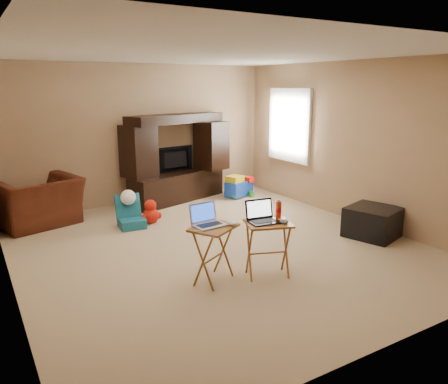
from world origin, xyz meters
TOP-DOWN VIEW (x-y plane):
  - floor at (0.00, 0.00)m, footprint 5.50×5.50m
  - ceiling at (0.00, 0.00)m, footprint 5.50×5.50m
  - wall_back at (0.00, 2.75)m, footprint 5.00×0.00m
  - wall_front at (0.00, -2.75)m, footprint 5.00×0.00m
  - wall_left at (-2.50, 0.00)m, footprint 0.00×5.50m
  - wall_right at (2.50, 0.00)m, footprint 0.00×5.50m
  - window_pane at (2.48, 1.55)m, footprint 0.00×1.20m
  - window_frame at (2.46, 1.55)m, footprint 0.06×1.14m
  - entertainment_center at (0.59, 2.47)m, footprint 2.03×1.06m
  - television at (0.59, 2.53)m, footprint 0.83×0.22m
  - recliner at (-1.90, 2.22)m, footprint 1.38×1.28m
  - child_rocker at (-0.71, 1.36)m, footprint 0.42×0.47m
  - plush_toy at (-0.38, 1.40)m, footprint 0.35×0.29m
  - push_toy at (1.74, 2.13)m, footprint 0.68×0.58m
  - ottoman at (2.14, -0.80)m, footprint 0.83×0.83m
  - tray_table_left at (-0.56, -0.92)m, footprint 0.62×0.58m
  - tray_table_right at (0.03, -1.11)m, footprint 0.59×0.54m
  - laptop_left at (-0.59, -0.89)m, footprint 0.36×0.30m
  - laptop_right at (-0.01, -1.09)m, footprint 0.37×0.32m
  - mouse_left at (-0.37, -0.99)m, footprint 0.11×0.14m
  - mouse_right at (0.16, -1.23)m, footprint 0.11×0.15m
  - water_bottle at (0.23, -1.03)m, footprint 0.06×0.06m

SIDE VIEW (x-z plane):
  - floor at x=0.00m, z-range 0.00..0.00m
  - plush_toy at x=-0.38m, z-range 0.00..0.39m
  - ottoman at x=2.14m, z-range 0.00..0.43m
  - push_toy at x=1.74m, z-range 0.00..0.43m
  - child_rocker at x=-0.71m, z-range 0.00..0.51m
  - tray_table_left at x=-0.56m, z-range 0.00..0.64m
  - tray_table_right at x=0.03m, z-range 0.00..0.64m
  - recliner at x=-1.90m, z-range 0.00..0.75m
  - mouse_left at x=-0.37m, z-range 0.64..0.69m
  - mouse_right at x=0.16m, z-range 0.64..0.69m
  - water_bottle at x=0.23m, z-range 0.64..0.83m
  - laptop_left at x=-0.59m, z-range 0.64..0.88m
  - laptop_right at x=-0.01m, z-range 0.64..0.88m
  - television at x=0.59m, z-range 0.54..1.01m
  - entertainment_center at x=0.59m, z-range 0.00..1.61m
  - wall_back at x=0.00m, z-range -1.25..3.75m
  - wall_front at x=0.00m, z-range -1.25..3.75m
  - wall_left at x=-2.50m, z-range -1.50..4.00m
  - wall_right at x=2.50m, z-range -1.50..4.00m
  - window_pane at x=2.48m, z-range 0.80..2.00m
  - window_frame at x=2.46m, z-range 0.73..2.07m
  - ceiling at x=0.00m, z-range 2.50..2.50m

